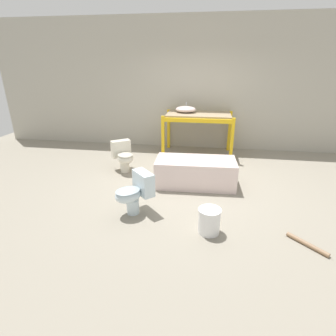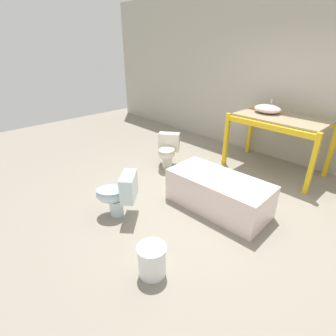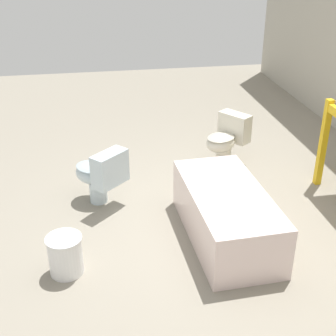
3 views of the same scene
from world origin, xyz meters
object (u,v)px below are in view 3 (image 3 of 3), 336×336
at_px(toilet_far, 100,174).
at_px(bucket_white, 65,254).
at_px(bathtub_main, 226,211).
at_px(toilet_near, 226,138).

distance_m(toilet_far, bucket_white, 1.17).
distance_m(bathtub_main, toilet_far, 1.40).
distance_m(toilet_near, toilet_far, 1.70).
relative_size(toilet_near, toilet_far, 1.01).
distance_m(toilet_near, bucket_white, 2.62).
height_order(toilet_near, bucket_white, toilet_near).
distance_m(bathtub_main, toilet_near, 1.58).
relative_size(bathtub_main, toilet_far, 2.29).
xyz_separation_m(bathtub_main, toilet_far, (-0.84, -1.12, 0.06)).
height_order(toilet_far, bucket_white, toilet_far).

